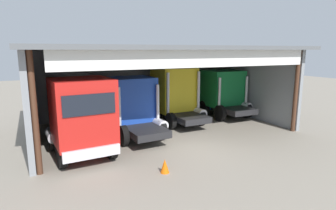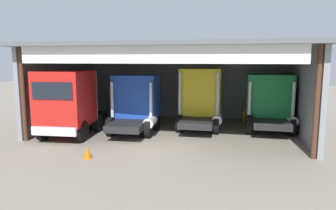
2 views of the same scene
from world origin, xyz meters
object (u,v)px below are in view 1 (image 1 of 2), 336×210
object	(u,v)px
truck_red_left_bay	(81,116)
tool_cart	(211,103)
truck_green_center_right_bay	(223,91)
oil_drum	(194,106)
truck_blue_center_left_bay	(133,106)
traffic_cone	(165,166)
truck_yellow_yard_outside	(176,94)

from	to	relation	value
truck_red_left_bay	tool_cart	size ratio (longest dim) A/B	5.14
truck_red_left_bay	truck_green_center_right_bay	xyz separation A→B (m)	(10.77, 4.16, -0.12)
oil_drum	truck_green_center_right_bay	bearing A→B (deg)	-61.67
truck_blue_center_left_bay	truck_green_center_right_bay	bearing A→B (deg)	11.67
truck_blue_center_left_bay	truck_green_center_right_bay	distance (m)	7.89
truck_red_left_bay	truck_green_center_right_bay	world-z (taller)	truck_red_left_bay
truck_green_center_right_bay	traffic_cone	xyz separation A→B (m)	(-8.12, -7.29, -1.52)
tool_cart	traffic_cone	size ratio (longest dim) A/B	1.79
truck_blue_center_left_bay	traffic_cone	bearing A→B (deg)	-98.31
truck_blue_center_left_bay	traffic_cone	distance (m)	5.51
truck_yellow_yard_outside	traffic_cone	distance (m)	8.27
oil_drum	truck_yellow_yard_outside	bearing A→B (deg)	-139.70
truck_yellow_yard_outside	tool_cart	bearing A→B (deg)	29.01
truck_blue_center_left_bay	oil_drum	size ratio (longest dim) A/B	4.99
traffic_cone	tool_cart	bearing A→B (deg)	47.98
truck_yellow_yard_outside	truck_green_center_right_bay	distance (m)	4.06
traffic_cone	truck_yellow_yard_outside	bearing A→B (deg)	59.86
oil_drum	traffic_cone	world-z (taller)	oil_drum
oil_drum	traffic_cone	xyz separation A→B (m)	(-6.95, -9.46, -0.17)
truck_red_left_bay	tool_cart	distance (m)	13.14
truck_red_left_bay	truck_green_center_right_bay	distance (m)	11.55
tool_cart	truck_red_left_bay	bearing A→B (deg)	-150.14
oil_drum	traffic_cone	size ratio (longest dim) A/B	1.61
truck_red_left_bay	traffic_cone	world-z (taller)	truck_red_left_bay
truck_blue_center_left_bay	traffic_cone	xyz separation A→B (m)	(-0.49, -5.30, -1.46)
truck_red_left_bay	oil_drum	xyz separation A→B (m)	(9.60, 6.33, -1.47)
tool_cart	truck_yellow_yard_outside	bearing A→B (deg)	-150.39
truck_green_center_right_bay	traffic_cone	bearing A→B (deg)	-137.63
truck_blue_center_left_bay	tool_cart	world-z (taller)	truck_blue_center_left_bay
tool_cart	truck_blue_center_left_bay	bearing A→B (deg)	-152.09
oil_drum	tool_cart	distance (m)	1.74
truck_green_center_right_bay	oil_drum	xyz separation A→B (m)	(-1.17, 2.16, -1.35)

